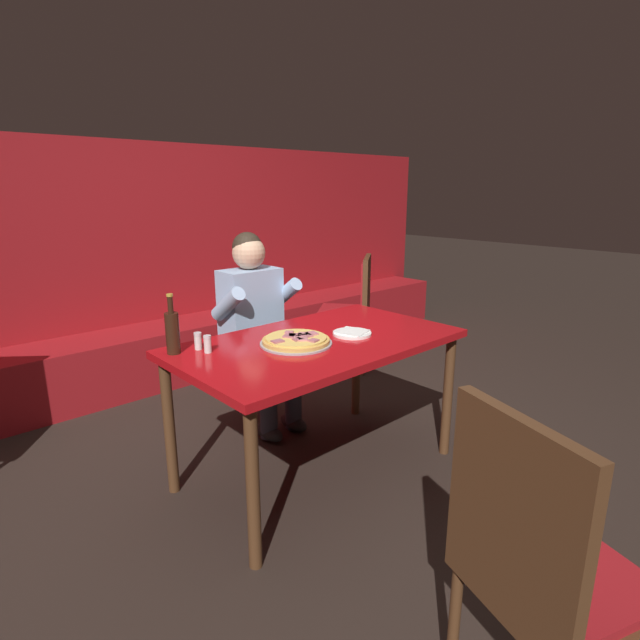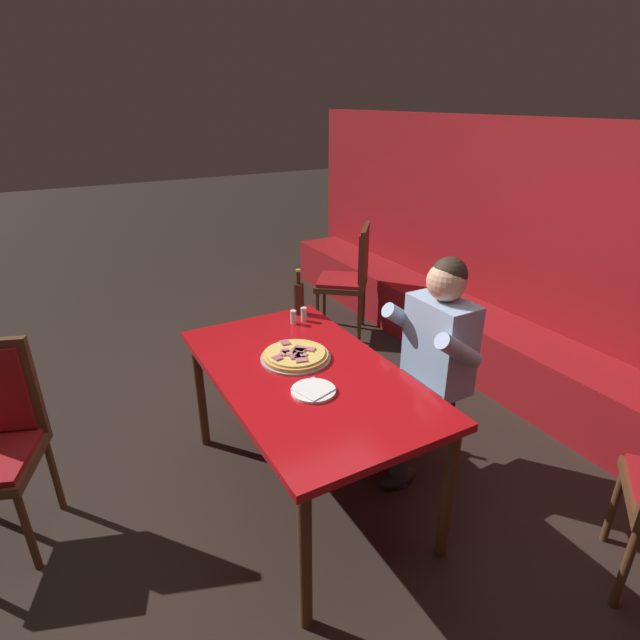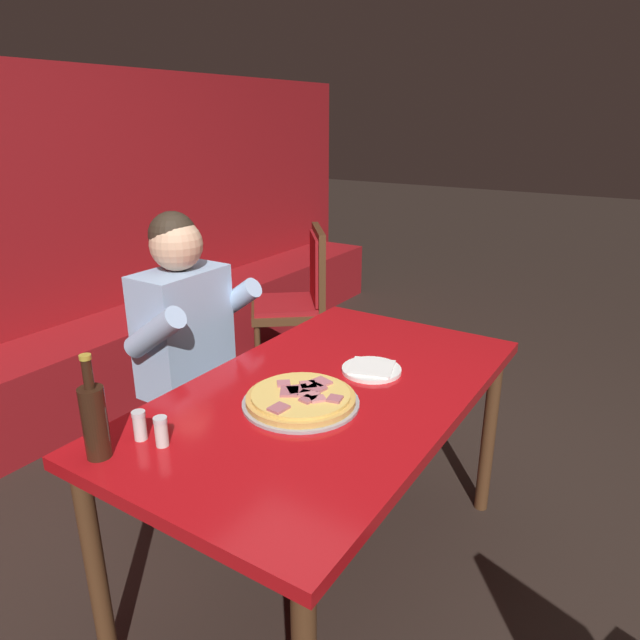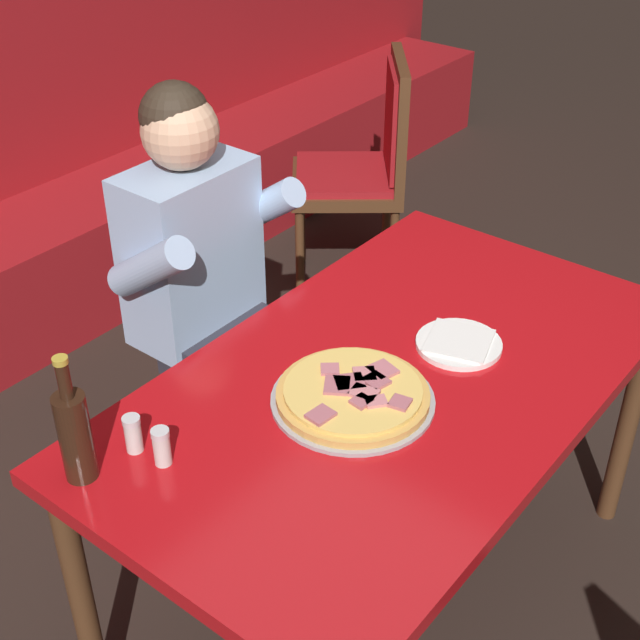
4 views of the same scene
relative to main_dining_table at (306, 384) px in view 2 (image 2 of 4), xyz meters
The scene contains 11 objects.
ground_plane 0.69m from the main_dining_table, ahead, with size 24.00×24.00×0.00m, color black.
booth_wall_panel 2.20m from the main_dining_table, 90.00° to the left, with size 6.80×0.16×1.90m, color maroon.
booth_bench 1.92m from the main_dining_table, 90.00° to the left, with size 6.46×0.48×0.46m, color maroon.
main_dining_table is the anchor object (origin of this frame).
pizza 0.17m from the main_dining_table, behind, with size 0.37×0.37×0.05m.
plate_white_paper 0.22m from the main_dining_table, 16.99° to the right, with size 0.21×0.21×0.02m.
beer_bottle 0.75m from the main_dining_table, 155.52° to the left, with size 0.07×0.07×0.29m.
shaker_parmesan 0.62m from the main_dining_table, 153.19° to the left, with size 0.04×0.04×0.09m.
shaker_red_pepper_flakes 0.59m from the main_dining_table, 159.49° to the left, with size 0.04×0.04×0.09m.
diner_seated_blue_shirt 0.70m from the main_dining_table, 80.68° to the left, with size 0.53×0.53×1.27m.
dining_chair_far_left 2.10m from the main_dining_table, 141.26° to the left, with size 0.62×0.62×1.01m.
Camera 2 is at (1.93, -1.00, 2.02)m, focal length 28.00 mm.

